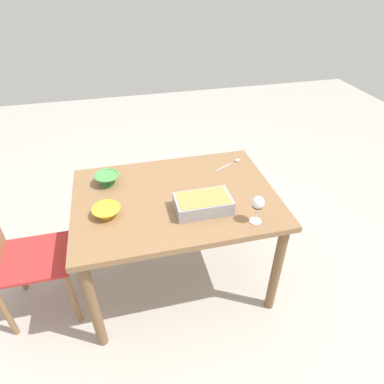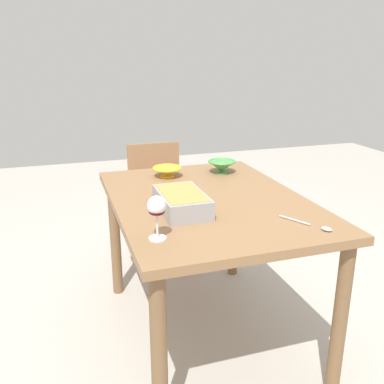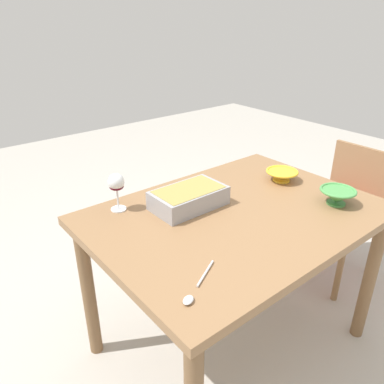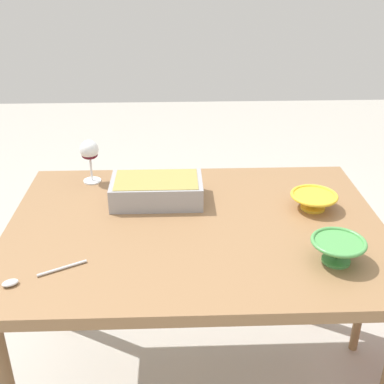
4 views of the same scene
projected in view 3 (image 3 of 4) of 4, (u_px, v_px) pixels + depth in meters
name	position (u px, v px, depth m)	size (l,w,h in m)	color
ground_plane	(230.00, 341.00, 1.96)	(8.00, 8.00, 0.00)	#B2ADA3
dining_table	(236.00, 231.00, 1.67)	(1.24, 0.89, 0.76)	olive
chair	(344.00, 206.00, 2.33)	(0.43, 0.39, 0.82)	#B22D2D
wine_glass	(116.00, 185.00, 1.60)	(0.07, 0.07, 0.17)	white
casserole_dish	(189.00, 197.00, 1.66)	(0.32, 0.19, 0.09)	#99999E
mixing_bowl	(282.00, 175.00, 1.92)	(0.16, 0.16, 0.06)	yellow
small_bowl	(337.00, 196.00, 1.68)	(0.16, 0.16, 0.07)	#4C994C
serving_spoon	(194.00, 291.00, 1.16)	(0.22, 0.13, 0.01)	silver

